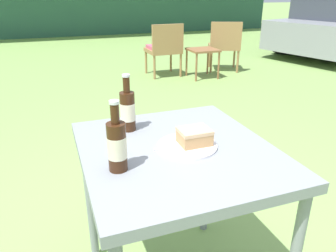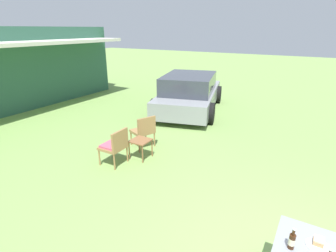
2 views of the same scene
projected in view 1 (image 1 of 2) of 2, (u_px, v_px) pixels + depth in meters
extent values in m
cylinder|color=black|center=(283.00, 38.00, 7.07)|extent=(0.70, 0.37, 0.67)
cylinder|color=#9E7547|center=(171.00, 60.00, 5.59)|extent=(0.04, 0.04, 0.37)
cylinder|color=#9E7547|center=(146.00, 62.00, 5.44)|extent=(0.04, 0.04, 0.37)
cylinder|color=#9E7547|center=(181.00, 65.00, 5.22)|extent=(0.04, 0.04, 0.37)
cylinder|color=#9E7547|center=(154.00, 68.00, 5.07)|extent=(0.04, 0.04, 0.37)
cube|color=#9E7547|center=(163.00, 51.00, 5.25)|extent=(0.51, 0.49, 0.06)
cube|color=#9E7547|center=(168.00, 38.00, 4.97)|extent=(0.50, 0.06, 0.40)
cube|color=#CC5670|center=(163.00, 47.00, 5.22)|extent=(0.46, 0.42, 0.05)
cylinder|color=#9E7547|center=(234.00, 57.00, 5.86)|extent=(0.04, 0.04, 0.37)
cylinder|color=#9E7547|center=(209.00, 57.00, 5.88)|extent=(0.04, 0.04, 0.37)
cylinder|color=#9E7547|center=(238.00, 62.00, 5.47)|extent=(0.04, 0.04, 0.37)
cylinder|color=#9E7547|center=(211.00, 62.00, 5.49)|extent=(0.04, 0.04, 0.37)
cube|color=#9E7547|center=(224.00, 47.00, 5.60)|extent=(0.65, 0.64, 0.06)
cube|color=#9E7547|center=(226.00, 35.00, 5.31)|extent=(0.48, 0.24, 0.40)
cube|color=brown|center=(203.00, 50.00, 5.09)|extent=(0.43, 0.43, 0.03)
cylinder|color=brown|center=(196.00, 68.00, 4.95)|extent=(0.03, 0.03, 0.42)
cylinder|color=brown|center=(219.00, 66.00, 5.07)|extent=(0.03, 0.03, 0.42)
cylinder|color=brown|center=(187.00, 63.00, 5.28)|extent=(0.03, 0.03, 0.42)
cylinder|color=brown|center=(208.00, 61.00, 5.40)|extent=(0.03, 0.03, 0.42)
cube|color=gray|center=(177.00, 152.00, 1.25)|extent=(0.71, 0.78, 0.04)
cylinder|color=gray|center=(90.00, 200.00, 1.60)|extent=(0.04, 0.04, 0.71)
cylinder|color=gray|center=(206.00, 176.00, 1.80)|extent=(0.04, 0.04, 0.71)
cylinder|color=white|center=(187.00, 146.00, 1.25)|extent=(0.23, 0.23, 0.01)
cube|color=tan|center=(194.00, 138.00, 1.25)|extent=(0.12, 0.10, 0.05)
cube|color=tan|center=(195.00, 131.00, 1.24)|extent=(0.12, 0.10, 0.01)
cylinder|color=#381E0F|center=(128.00, 112.00, 1.37)|extent=(0.06, 0.06, 0.17)
cylinder|color=#381E0F|center=(126.00, 85.00, 1.33)|extent=(0.03, 0.03, 0.07)
cylinder|color=silver|center=(126.00, 76.00, 1.31)|extent=(0.03, 0.03, 0.01)
cylinder|color=beige|center=(128.00, 112.00, 1.37)|extent=(0.06, 0.06, 0.07)
cylinder|color=#381E0F|center=(117.00, 147.00, 1.06)|extent=(0.06, 0.06, 0.17)
cylinder|color=#381E0F|center=(115.00, 114.00, 1.02)|extent=(0.03, 0.03, 0.07)
cylinder|color=silver|center=(114.00, 102.00, 1.00)|extent=(0.03, 0.03, 0.01)
cylinder|color=beige|center=(117.00, 147.00, 1.06)|extent=(0.06, 0.06, 0.07)
cube|color=silver|center=(177.00, 148.00, 1.23)|extent=(0.17, 0.04, 0.01)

